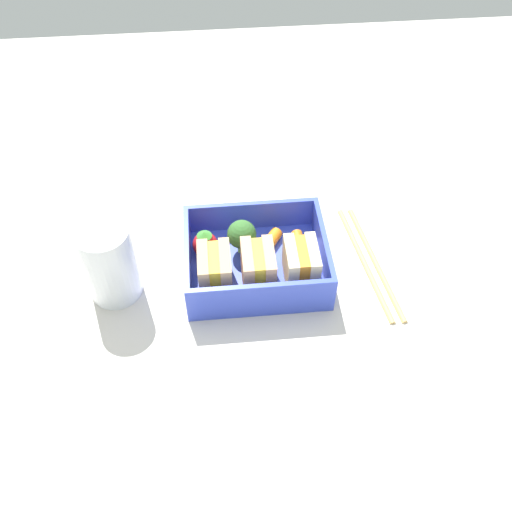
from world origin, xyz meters
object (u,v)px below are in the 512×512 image
Objects in this scene: carrot_stick_left at (270,241)px; drinking_glass at (109,263)px; chopstick_pair at (370,262)px; broccoli_floret at (242,235)px; carrot_stick_far_left at (299,244)px; strawberry_far_left at (205,244)px; sandwich_center at (215,270)px; sandwich_left at (301,264)px; sandwich_center_left at (258,267)px.

drinking_glass is at bearing 13.01° from carrot_stick_left.
broccoli_floret is at bearing -9.28° from chopstick_pair.
drinking_glass reaches higher than carrot_stick_far_left.
strawberry_far_left is 0.37× the size of drinking_glass.
drinking_glass is (10.54, 3.77, 2.08)cm from strawberry_far_left.
chopstick_pair is at bearing -172.63° from sandwich_center.
drinking_glass is (21.80, 3.58, 3.02)cm from carrot_stick_far_left.
sandwich_center is at bearing 38.40° from carrot_stick_left.
chopstick_pair is (-18.78, -2.43, -3.36)cm from sandwich_center.
carrot_stick_left reaches higher than chopstick_pair.
strawberry_far_left is at bearing -24.85° from sandwich_left.
sandwich_left is at bearing 142.05° from broccoli_floret.
drinking_glass reaches higher than strawberry_far_left.
sandwich_left is 6.40cm from carrot_stick_left.
strawberry_far_left reaches higher than carrot_stick_far_left.
broccoli_floret is at bearing -1.39° from carrot_stick_far_left.
drinking_glass is (30.29, 1.24, 4.56)cm from chopstick_pair.
sandwich_center is 1.13× the size of broccoli_floret.
strawberry_far_left is (0.97, -4.96, -0.88)cm from sandwich_center.
carrot_stick_far_left is 22.29cm from drinking_glass.
sandwich_center is at bearing 55.45° from broccoli_floret.
strawberry_far_left is at bearing -160.34° from drinking_glass.
sandwich_center_left is 1.43× the size of strawberry_far_left.
sandwich_center_left is 1.45× the size of carrot_stick_far_left.
carrot_stick_far_left is (-10.28, -4.77, -1.82)cm from sandwich_center.
chopstick_pair is (-15.37, 2.51, -3.61)cm from broccoli_floret.
sandwich_left is 8.04cm from broccoli_floret.
strawberry_far_left is at bearing -0.94° from carrot_stick_far_left.
strawberry_far_left reaches higher than carrot_stick_left.
strawberry_far_left reaches higher than chopstick_pair.
strawberry_far_left is 11.39cm from drinking_glass.
sandwich_left is at bearing 180.00° from sandwich_center_left.
sandwich_center_left is at bearing 175.84° from drinking_glass.
carrot_stick_left is at bearing -176.50° from strawberry_far_left.
sandwich_left reaches higher than broccoli_floret.
sandwich_center reaches higher than strawberry_far_left.
carrot_stick_far_left is at bearing -155.09° from sandwich_center.
sandwich_left is 0.53× the size of drinking_glass.
carrot_stick_far_left reaches higher than chopstick_pair.
carrot_stick_left is (-1.99, -5.44, -1.77)cm from sandwich_center_left.
carrot_stick_far_left is 7.18cm from broccoli_floret.
drinking_glass reaches higher than broccoli_floret.
sandwich_left is 1.43× the size of carrot_stick_left.
sandwich_left is 9.94cm from chopstick_pair.
carrot_stick_far_left is at bearing 178.61° from broccoli_floret.
sandwich_left is 21.32cm from drinking_glass.
carrot_stick_far_left is 11.29cm from strawberry_far_left.
sandwich_left is 4.87cm from sandwich_center_left.
broccoli_floret is (-3.40, -4.94, 0.24)cm from sandwich_center.
carrot_stick_left is at bearing -171.81° from broccoli_floret.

